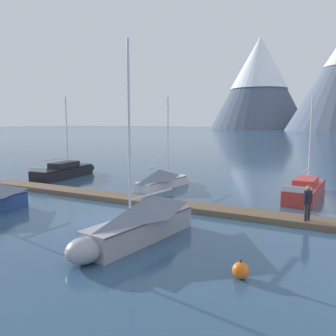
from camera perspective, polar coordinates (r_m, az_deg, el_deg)
name	(u,v)px	position (r m, az deg, el deg)	size (l,w,h in m)	color
ground_plane	(111,220)	(18.01, -9.44, -8.54)	(700.00, 700.00, 0.00)	#2D4C6B
mountain_west_summit	(259,80)	(264.01, 14.80, 13.87)	(68.73, 68.73, 65.31)	#4C566B
dock	(152,202)	(21.13, -2.65, -5.62)	(29.98, 2.03, 0.30)	brown
sailboat_nearest_berth	(67,171)	(32.67, -16.37, -0.43)	(2.58, 7.59, 7.21)	black
sailboat_mid_dock_port	(163,179)	(26.19, -0.87, -1.78)	(1.95, 6.10, 6.82)	silver
sailboat_mid_dock_starboard	(139,220)	(14.70, -4.78, -8.60)	(2.19, 6.76, 8.13)	#93939E
sailboat_far_berth	(306,189)	(24.78, 21.88, -3.21)	(1.94, 7.26, 6.83)	#B2332D
person_on_dock	(308,201)	(17.71, 22.08, -5.07)	(0.35, 0.55, 1.69)	#232328
mooring_buoy_channel_marker	(241,270)	(11.73, 11.89, -16.20)	(0.54, 0.54, 0.62)	orange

